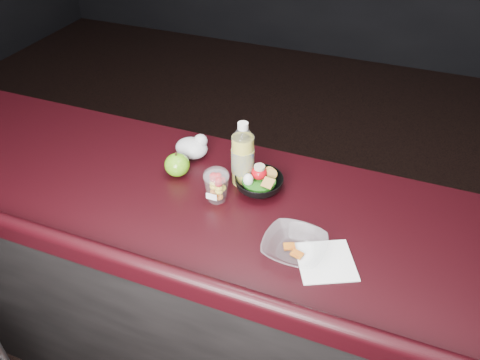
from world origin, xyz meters
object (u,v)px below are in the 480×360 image
(lemonade_bottle, at_px, (243,158))
(fruit_cup, at_px, (216,184))
(takeout_bowl, at_px, (294,247))
(snack_bowl, at_px, (259,182))
(green_apple, at_px, (177,165))

(lemonade_bottle, xyz_separation_m, fruit_cup, (-0.05, -0.12, -0.04))
(fruit_cup, distance_m, takeout_bowl, 0.34)
(takeout_bowl, bearing_deg, lemonade_bottle, 135.15)
(takeout_bowl, bearing_deg, snack_bowl, 129.32)
(fruit_cup, xyz_separation_m, green_apple, (-0.19, 0.07, -0.02))
(green_apple, bearing_deg, lemonade_bottle, 11.09)
(green_apple, xyz_separation_m, takeout_bowl, (0.49, -0.22, -0.02))
(snack_bowl, bearing_deg, takeout_bowl, -50.68)
(fruit_cup, relative_size, takeout_bowl, 0.63)
(takeout_bowl, bearing_deg, fruit_cup, 155.46)
(lemonade_bottle, height_order, takeout_bowl, lemonade_bottle)
(lemonade_bottle, xyz_separation_m, takeout_bowl, (0.26, -0.26, -0.08))
(fruit_cup, xyz_separation_m, takeout_bowl, (0.31, -0.14, -0.04))
(green_apple, bearing_deg, fruit_cup, -21.95)
(lemonade_bottle, relative_size, fruit_cup, 1.95)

